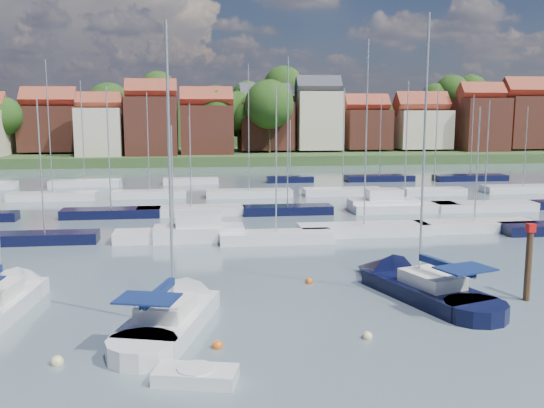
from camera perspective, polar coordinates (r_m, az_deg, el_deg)
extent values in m
plane|color=#4C5B67|center=(67.98, -2.55, 0.22)|extent=(260.00, 260.00, 0.00)
cone|color=silver|center=(38.04, -21.84, -6.93)|extent=(3.14, 3.57, 2.84)
cube|color=silver|center=(29.36, -9.56, -11.04)|extent=(4.89, 7.72, 1.20)
cone|color=silver|center=(33.41, -7.09, -8.50)|extent=(3.85, 4.19, 2.99)
cylinder|color=silver|center=(26.22, -12.12, -13.60)|extent=(3.71, 3.71, 1.20)
cube|color=silver|center=(28.61, -9.93, -9.57)|extent=(2.85, 3.46, 0.70)
cylinder|color=#B2B2B7|center=(28.23, -9.61, 3.27)|extent=(0.14, 0.14, 13.28)
cylinder|color=#B2B2B7|center=(27.46, -10.66, -8.52)|extent=(1.22, 3.85, 0.10)
cube|color=#0F1E4C|center=(27.41, -10.67, -8.22)|extent=(1.36, 3.72, 0.35)
cube|color=#0F1E4C|center=(26.21, -11.64, -8.71)|extent=(2.94, 2.44, 0.08)
cube|color=black|center=(34.48, 14.19, -8.16)|extent=(5.38, 8.16, 1.20)
cone|color=black|center=(38.05, 9.60, -6.40)|extent=(4.15, 4.48, 3.15)
cylinder|color=black|center=(31.83, 18.61, -9.80)|extent=(3.98, 3.98, 1.20)
cube|color=silver|center=(33.83, 14.82, -6.84)|extent=(3.09, 3.68, 0.70)
cylinder|color=#B2B2B7|center=(33.49, 14.11, 4.86)|extent=(0.14, 0.14, 14.30)
cylinder|color=#B2B2B7|center=(32.86, 16.07, -5.82)|extent=(1.43, 4.01, 0.10)
cube|color=#0F1E4C|center=(32.82, 16.08, -5.57)|extent=(1.55, 3.87, 0.35)
cube|color=#0F1E4C|center=(31.82, 17.74, -5.82)|extent=(3.14, 2.64, 0.08)
cube|color=silver|center=(23.93, -7.19, -15.81)|extent=(3.37, 2.16, 0.61)
cylinder|color=silver|center=(23.86, -7.20, -15.43)|extent=(1.45, 1.45, 0.39)
cylinder|color=#4C331E|center=(35.59, 22.88, -6.96)|extent=(0.36, 0.36, 6.31)
cube|color=red|center=(34.92, 23.18, -2.08)|extent=(0.40, 0.40, 0.44)
sphere|color=beige|center=(26.77, -19.56, -14.03)|extent=(0.53, 0.53, 0.53)
sphere|color=#D85914|center=(26.98, -5.15, -13.34)|extent=(0.48, 0.48, 0.48)
sphere|color=beige|center=(28.23, 8.95, -12.39)|extent=(0.46, 0.46, 0.46)
sphere|color=#D85914|center=(36.33, 3.52, -7.44)|extent=(0.44, 0.44, 0.44)
cube|color=black|center=(49.89, -20.59, -3.09)|extent=(8.01, 2.24, 1.00)
cylinder|color=#B2B2B7|center=(49.10, -20.95, 3.30)|extent=(0.12, 0.12, 10.16)
cube|color=silver|center=(48.23, -9.22, -3.03)|extent=(9.22, 2.58, 1.00)
cylinder|color=#B2B2B7|center=(47.51, -9.36, 2.40)|extent=(0.12, 0.12, 8.18)
cube|color=silver|center=(47.05, 0.39, -3.21)|extent=(8.78, 2.46, 1.00)
cylinder|color=#B2B2B7|center=(46.17, 0.40, 4.13)|extent=(0.12, 0.12, 11.06)
cube|color=silver|center=(50.57, 8.65, -2.46)|extent=(10.79, 3.02, 1.00)
cylinder|color=#B2B2B7|center=(49.64, 8.86, 6.56)|extent=(0.12, 0.12, 14.87)
cube|color=silver|center=(54.36, 18.48, -2.03)|extent=(10.13, 2.84, 1.00)
cylinder|color=#B2B2B7|center=(53.65, 18.76, 3.53)|extent=(0.12, 0.12, 9.59)
cube|color=silver|center=(47.97, -6.89, -2.86)|extent=(7.00, 2.60, 1.40)
cube|color=silver|center=(47.76, -6.92, -1.56)|extent=(3.50, 2.20, 1.30)
cube|color=black|center=(59.98, -14.88, -0.89)|extent=(9.30, 2.60, 1.00)
cylinder|color=#B2B2B7|center=(59.28, -15.12, 5.07)|extent=(0.12, 0.12, 11.48)
cube|color=silver|center=(59.81, -7.59, -0.69)|extent=(10.40, 2.91, 1.00)
cylinder|color=#B2B2B7|center=(59.21, -7.69, 3.98)|extent=(0.12, 0.12, 8.77)
cube|color=black|center=(59.77, 1.47, -0.62)|extent=(8.80, 2.46, 1.00)
cylinder|color=#B2B2B7|center=(59.00, 1.50, 6.74)|extent=(0.12, 0.12, 14.33)
cube|color=silver|center=(62.58, 12.34, -0.40)|extent=(10.73, 3.00, 1.00)
cylinder|color=#B2B2B7|center=(61.89, 12.54, 5.62)|extent=(0.12, 0.12, 12.14)
cube|color=silver|center=(65.70, 19.33, -0.26)|extent=(10.48, 2.93, 1.00)
cylinder|color=#B2B2B7|center=(65.10, 19.58, 4.65)|extent=(0.12, 0.12, 10.28)
cube|color=silver|center=(62.72, 10.42, -0.18)|extent=(7.00, 2.60, 1.40)
cube|color=silver|center=(62.56, 10.45, 0.82)|extent=(3.50, 2.20, 1.30)
cube|color=silver|center=(73.67, -19.92, 0.64)|extent=(9.71, 2.72, 1.00)
cylinder|color=#B2B2B7|center=(73.04, -20.25, 6.82)|extent=(0.12, 0.12, 14.88)
cube|color=silver|center=(72.36, -11.44, 0.86)|extent=(8.49, 2.38, 1.00)
cylinder|color=#B2B2B7|center=(71.79, -11.59, 5.73)|extent=(0.12, 0.12, 11.31)
cube|color=silver|center=(71.72, -2.18, 0.96)|extent=(10.16, 2.85, 1.00)
cylinder|color=#B2B2B7|center=(71.08, -2.21, 7.20)|extent=(0.12, 0.12, 14.59)
cube|color=silver|center=(73.72, 6.66, 1.12)|extent=(9.53, 2.67, 1.00)
cylinder|color=#B2B2B7|center=(73.14, 6.75, 6.14)|extent=(0.12, 0.12, 11.91)
cube|color=silver|center=(75.82, 15.00, 1.09)|extent=(7.62, 2.13, 1.00)
cylinder|color=#B2B2B7|center=(75.25, 15.20, 6.05)|extent=(0.12, 0.12, 12.13)
cube|color=silver|center=(82.09, 22.54, 1.29)|extent=(10.17, 2.85, 1.00)
cylinder|color=#B2B2B7|center=(81.62, 22.76, 5.03)|extent=(0.12, 0.12, 9.73)
cube|color=silver|center=(85.40, -17.19, 1.84)|extent=(9.24, 2.59, 1.00)
cylinder|color=#B2B2B7|center=(84.88, -17.41, 6.59)|extent=(0.12, 0.12, 13.17)
cube|color=silver|center=(84.86, -7.63, 2.11)|extent=(7.57, 2.12, 1.00)
cylinder|color=#B2B2B7|center=(84.40, -7.71, 5.90)|extent=(0.12, 0.12, 10.24)
cube|color=black|center=(86.08, 1.71, 2.28)|extent=(6.58, 1.84, 1.00)
cylinder|color=#B2B2B7|center=(85.68, 1.73, 5.28)|extent=(0.12, 0.12, 8.01)
cube|color=black|center=(88.99, 10.06, 2.37)|extent=(9.92, 2.78, 1.00)
cylinder|color=#B2B2B7|center=(88.53, 10.16, 6.20)|extent=(0.12, 0.12, 10.92)
cube|color=black|center=(92.90, 18.14, 2.33)|extent=(10.55, 2.95, 1.00)
cylinder|color=#B2B2B7|center=(92.44, 18.32, 6.18)|extent=(0.12, 0.12, 11.51)
cube|color=#344E27|center=(144.43, -5.11, 4.88)|extent=(200.00, 70.00, 3.00)
cube|color=#344E27|center=(169.16, -5.47, 7.05)|extent=(200.00, 60.00, 14.00)
cube|color=brown|center=(127.95, -20.14, 6.69)|extent=(10.37, 9.97, 8.73)
cube|color=brown|center=(127.92, -20.27, 9.21)|extent=(10.57, 5.13, 5.13)
cube|color=beige|center=(117.33, -15.84, 6.51)|extent=(8.09, 8.80, 8.96)
cube|color=brown|center=(117.27, -15.95, 9.18)|extent=(8.25, 4.00, 4.00)
cube|color=brown|center=(117.22, -11.21, 7.16)|extent=(9.36, 10.17, 10.97)
cube|color=brown|center=(117.24, -11.31, 10.40)|extent=(9.54, 4.63, 4.63)
cube|color=brown|center=(118.72, -6.14, 6.92)|extent=(9.90, 8.56, 9.42)
cube|color=brown|center=(118.68, -6.19, 9.78)|extent=(10.10, 4.90, 4.90)
cube|color=brown|center=(124.54, -0.56, 7.35)|extent=(10.59, 8.93, 9.49)
cube|color=#383A42|center=(124.53, -0.57, 10.13)|extent=(10.80, 5.24, 5.24)
cube|color=beige|center=(125.37, 4.35, 7.83)|extent=(9.01, 8.61, 11.65)
cube|color=#383A42|center=(125.44, 4.39, 11.00)|extent=(9.19, 4.46, 4.46)
cube|color=brown|center=(129.09, 8.82, 6.97)|extent=(9.10, 9.34, 8.00)
cube|color=brown|center=(129.03, 8.88, 9.24)|extent=(9.28, 4.50, 4.50)
cube|color=beige|center=(132.45, 13.81, 6.84)|extent=(10.86, 9.59, 7.88)
cube|color=brown|center=(132.39, 13.89, 9.12)|extent=(11.07, 5.37, 5.37)
cube|color=brown|center=(134.70, 18.96, 7.05)|extent=(9.18, 9.96, 10.97)
cube|color=brown|center=(134.71, 19.10, 9.86)|extent=(9.36, 4.54, 4.54)
cube|color=brown|center=(141.21, 22.93, 7.10)|extent=(11.39, 9.67, 10.76)
cube|color=brown|center=(141.25, 23.10, 9.84)|extent=(11.62, 5.64, 5.64)
cylinder|color=#382619|center=(155.53, 16.47, 7.87)|extent=(0.50, 0.50, 4.47)
sphere|color=#2D5119|center=(155.59, 16.57, 10.10)|extent=(8.18, 8.18, 8.18)
cylinder|color=#382619|center=(123.41, -3.13, 5.88)|extent=(0.50, 0.50, 4.46)
sphere|color=#2D5119|center=(123.25, -3.16, 8.69)|extent=(8.15, 8.15, 8.15)
cylinder|color=#382619|center=(142.20, 1.10, 8.19)|extent=(0.50, 0.50, 5.15)
sphere|color=#2D5119|center=(142.29, 1.11, 11.01)|extent=(9.41, 9.41, 9.41)
cylinder|color=#382619|center=(143.53, -10.61, 8.09)|extent=(0.50, 0.50, 4.56)
sphere|color=#2D5119|center=(143.60, -10.68, 10.56)|extent=(8.34, 8.34, 8.34)
cylinder|color=#382619|center=(133.55, -15.00, 5.97)|extent=(0.50, 0.50, 5.15)
sphere|color=#2D5119|center=(133.42, -15.12, 8.96)|extent=(9.42, 9.42, 9.42)
cylinder|color=#382619|center=(138.38, -21.32, 6.83)|extent=(0.50, 0.50, 3.42)
sphere|color=#2D5119|center=(138.34, -21.43, 8.75)|extent=(6.26, 6.26, 6.26)
cylinder|color=#382619|center=(133.27, 1.03, 5.96)|extent=(0.50, 0.50, 3.77)
sphere|color=#2D5119|center=(133.11, 1.04, 8.16)|extent=(6.89, 6.89, 6.89)
cylinder|color=#382619|center=(118.97, -0.26, 5.96)|extent=(0.50, 0.50, 5.21)
sphere|color=#2D5119|center=(118.83, -0.26, 9.37)|extent=(9.53, 9.53, 9.53)
cylinder|color=#382619|center=(145.40, 20.45, 5.49)|extent=(0.50, 0.50, 2.97)
sphere|color=#2D5119|center=(145.26, 20.53, 7.08)|extent=(5.44, 5.44, 5.44)
cylinder|color=#382619|center=(120.98, -5.25, 5.89)|extent=(0.50, 0.50, 4.84)
sphere|color=#2D5119|center=(120.82, -5.29, 9.00)|extent=(8.85, 8.85, 8.85)
cylinder|color=#382619|center=(154.13, 15.03, 7.79)|extent=(0.50, 0.50, 3.72)
sphere|color=#2D5119|center=(154.15, 15.10, 9.67)|extent=(6.80, 6.80, 6.80)
cylinder|color=#382619|center=(135.14, 18.96, 5.58)|extent=(0.50, 0.50, 4.05)
sphere|color=#2D5119|center=(134.98, 19.08, 7.91)|extent=(7.40, 7.40, 7.40)
cylinder|color=#382619|center=(125.08, -23.85, 5.08)|extent=(0.50, 0.50, 4.00)
sphere|color=#2D5119|center=(124.91, -24.00, 7.56)|extent=(7.32, 7.32, 7.32)
cylinder|color=#382619|center=(140.84, -2.29, 7.91)|extent=(0.50, 0.50, 3.93)
sphere|color=#2D5119|center=(140.86, -2.30, 10.08)|extent=(7.19, 7.19, 7.19)
cylinder|color=#382619|center=(132.37, 8.61, 5.85)|extent=(0.50, 0.50, 3.82)
sphere|color=#2D5119|center=(132.21, 8.67, 8.10)|extent=(6.99, 6.99, 6.99)
cylinder|color=#382619|center=(120.89, -13.01, 5.37)|extent=(0.50, 0.50, 3.48)
sphere|color=#2D5119|center=(120.72, -13.08, 7.61)|extent=(6.37, 6.37, 6.37)
cylinder|color=#382619|center=(144.47, 18.67, 5.57)|extent=(0.50, 0.50, 2.99)
sphere|color=#2D5119|center=(144.33, 18.75, 7.17)|extent=(5.46, 5.46, 5.46)
cylinder|color=#382619|center=(126.55, -3.17, 5.68)|extent=(0.50, 0.50, 3.25)
sphere|color=#2D5119|center=(126.39, -3.18, 7.67)|extent=(5.94, 5.94, 5.94)
cylinder|color=#382619|center=(127.94, -6.21, 5.61)|extent=(0.50, 0.50, 2.98)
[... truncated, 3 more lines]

